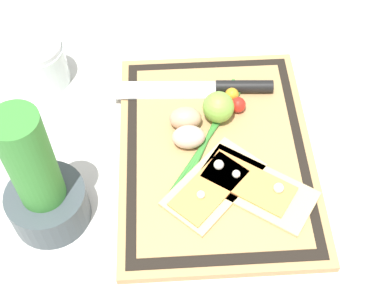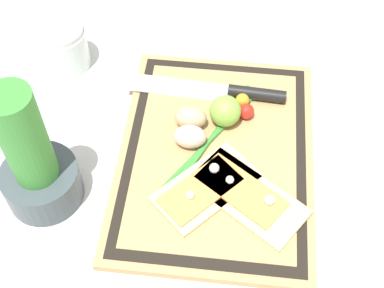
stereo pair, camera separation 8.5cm
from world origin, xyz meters
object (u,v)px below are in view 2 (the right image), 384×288
(lime, at_px, (225,111))
(sauce_jar, at_px, (63,49))
(pizza_slice_near, at_px, (247,195))
(knife, at_px, (232,92))
(pizza_slice_far, at_px, (205,187))
(egg_brown, at_px, (191,118))
(herb_pot, at_px, (35,165))
(cherry_tomato_red, at_px, (246,111))
(cherry_tomato_yellow, at_px, (242,100))
(egg_pink, at_px, (190,137))

(lime, relative_size, sauce_jar, 0.57)
(pizza_slice_near, height_order, knife, pizza_slice_near)
(pizza_slice_far, relative_size, sauce_jar, 1.90)
(egg_brown, bearing_deg, herb_pot, 125.18)
(pizza_slice_far, bearing_deg, herb_pot, 95.91)
(pizza_slice_far, relative_size, lime, 3.34)
(egg_brown, xyz_separation_m, cherry_tomato_red, (0.03, -0.09, -0.01))
(cherry_tomato_yellow, xyz_separation_m, herb_pot, (-0.20, 0.29, 0.05))
(sauce_jar, bearing_deg, herb_pot, -171.73)
(lime, bearing_deg, pizza_slice_far, 171.90)
(egg_pink, relative_size, cherry_tomato_yellow, 2.22)
(knife, xyz_separation_m, cherry_tomato_red, (-0.05, -0.03, 0.01))
(pizza_slice_far, bearing_deg, lime, -8.10)
(herb_pot, bearing_deg, cherry_tomato_red, -59.50)
(knife, bearing_deg, sauce_jar, 79.04)
(pizza_slice_far, bearing_deg, knife, -8.02)
(herb_pot, relative_size, sauce_jar, 2.48)
(egg_brown, distance_m, egg_pink, 0.04)
(knife, xyz_separation_m, sauce_jar, (0.06, 0.32, 0.01))
(egg_pink, xyz_separation_m, herb_pot, (-0.11, 0.21, 0.04))
(lime, bearing_deg, egg_brown, 104.98)
(cherry_tomato_red, bearing_deg, egg_pink, 127.77)
(egg_brown, height_order, cherry_tomato_red, egg_brown)
(pizza_slice_far, xyz_separation_m, cherry_tomato_red, (0.15, -0.05, 0.01))
(pizza_slice_near, height_order, cherry_tomato_red, cherry_tomato_red)
(lime, relative_size, herb_pot, 0.23)
(sauce_jar, bearing_deg, lime, -111.52)
(pizza_slice_far, relative_size, egg_brown, 3.32)
(pizza_slice_near, bearing_deg, cherry_tomato_red, 3.31)
(lime, bearing_deg, herb_pot, 121.52)
(pizza_slice_far, distance_m, cherry_tomato_yellow, 0.18)
(cherry_tomato_yellow, xyz_separation_m, sauce_jar, (0.08, 0.33, 0.01))
(cherry_tomato_red, relative_size, sauce_jar, 0.29)
(egg_pink, bearing_deg, cherry_tomato_red, -52.23)
(pizza_slice_near, distance_m, knife, 0.21)
(egg_pink, bearing_deg, cherry_tomato_yellow, -40.72)
(knife, bearing_deg, egg_brown, 139.53)
(lime, bearing_deg, egg_pink, 135.63)
(egg_brown, height_order, herb_pot, herb_pot)
(knife, xyz_separation_m, egg_brown, (-0.08, 0.06, 0.01))
(pizza_slice_far, distance_m, egg_pink, 0.09)
(egg_pink, xyz_separation_m, cherry_tomato_yellow, (0.09, -0.08, -0.01))
(egg_pink, bearing_deg, sauce_jar, 55.53)
(cherry_tomato_red, bearing_deg, cherry_tomato_yellow, 17.15)
(pizza_slice_far, xyz_separation_m, egg_pink, (0.08, 0.03, 0.01))
(egg_pink, relative_size, cherry_tomato_red, 2.00)
(lime, distance_m, cherry_tomato_red, 0.04)
(cherry_tomato_red, bearing_deg, pizza_slice_near, -176.69)
(lime, xyz_separation_m, sauce_jar, (0.12, 0.31, -0.01))
(knife, xyz_separation_m, cherry_tomato_yellow, (-0.02, -0.02, 0.00))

